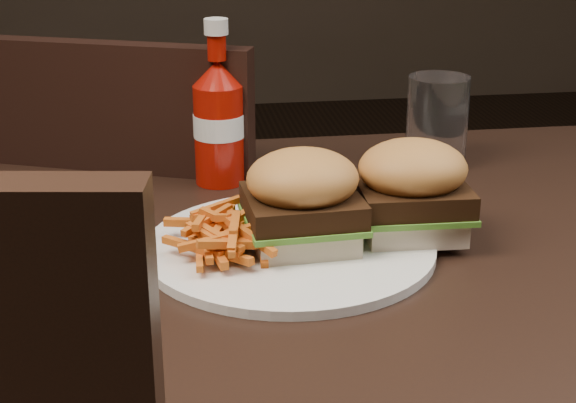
{
  "coord_description": "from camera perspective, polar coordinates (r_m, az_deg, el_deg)",
  "views": [
    {
      "loc": [
        -0.11,
        -0.78,
        1.11
      ],
      "look_at": [
        0.01,
        0.02,
        0.8
      ],
      "focal_mm": 55.0,
      "sensor_mm": 36.0,
      "label": 1
    }
  ],
  "objects": [
    {
      "name": "plate",
      "position": [
        0.88,
        0.1,
        -2.98
      ],
      "size": [
        0.29,
        0.29,
        0.01
      ],
      "primitive_type": "cylinder",
      "color": "white",
      "rests_on": "dining_table"
    },
    {
      "name": "ketchup_bottle",
      "position": [
        1.06,
        -4.47,
        4.33
      ],
      "size": [
        0.08,
        0.08,
        0.12
      ],
      "primitive_type": "cylinder",
      "rotation": [
        0.0,
        0.0,
        0.38
      ],
      "color": "#940F06",
      "rests_on": "dining_table"
    },
    {
      "name": "chair_far",
      "position": [
        1.45,
        -8.16,
        -7.3
      ],
      "size": [
        0.58,
        0.58,
        0.04
      ],
      "primitive_type": "cube",
      "rotation": [
        0.0,
        0.0,
        2.76
      ],
      "color": "black",
      "rests_on": "ground"
    },
    {
      "name": "tumbler",
      "position": [
        1.13,
        9.6,
        4.98
      ],
      "size": [
        0.09,
        0.09,
        0.12
      ],
      "primitive_type": "cylinder",
      "rotation": [
        0.0,
        0.0,
        0.27
      ],
      "color": "white",
      "rests_on": "dining_table"
    },
    {
      "name": "sandwich_half_b",
      "position": [
        0.9,
        7.9,
        -1.3
      ],
      "size": [
        0.1,
        0.1,
        0.03
      ],
      "primitive_type": "cube",
      "rotation": [
        0.0,
        0.0,
        -0.03
      ],
      "color": "beige",
      "rests_on": "plate"
    },
    {
      "name": "sandwich_half_a",
      "position": [
        0.87,
        0.93,
        -2.1
      ],
      "size": [
        0.1,
        0.1,
        0.03
      ],
      "primitive_type": "cube",
      "rotation": [
        0.0,
        0.0,
        0.05
      ],
      "color": "beige",
      "rests_on": "plate"
    },
    {
      "name": "dining_table",
      "position": [
        0.88,
        -0.39,
        -4.8
      ],
      "size": [
        1.2,
        0.8,
        0.04
      ],
      "primitive_type": "cube",
      "color": "black",
      "rests_on": "ground"
    },
    {
      "name": "fries_pile",
      "position": [
        0.85,
        -4.26,
        -1.73
      ],
      "size": [
        0.11,
        0.11,
        0.04
      ],
      "primitive_type": null,
      "rotation": [
        0.0,
        0.0,
        -0.11
      ],
      "color": "#C5780E",
      "rests_on": "plate"
    }
  ]
}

